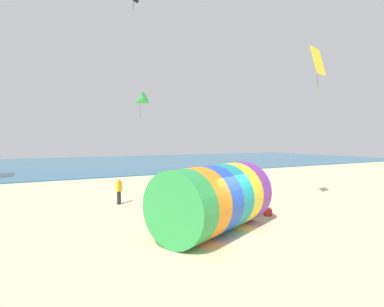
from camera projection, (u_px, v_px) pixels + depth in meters
The scene contains 8 objects.
ground_plane at pixel (235, 236), 12.31m from camera, with size 120.00×120.00×0.00m, color beige.
sea at pixel (82, 164), 49.03m from camera, with size 120.00×40.00×0.10m, color #236084.
giant_inflatable_tube at pixel (214, 199), 12.83m from camera, with size 6.29×4.93×2.88m.
kite_handler at pixel (257, 197), 16.48m from camera, with size 0.34×0.42×1.62m.
kite_green_delta at pixel (140, 101), 22.00m from camera, with size 1.51×1.51×1.86m.
kite_yellow_diamond at pixel (318, 61), 17.64m from camera, with size 1.26×0.77×2.85m.
bystander_near_water at pixel (119, 191), 18.40m from camera, with size 0.42×0.37×1.64m.
cooler_box at pixel (267, 212), 15.72m from camera, with size 0.52×0.36×0.36m, color red.
Camera 1 is at (-7.33, -9.85, 3.95)m, focal length 28.00 mm.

